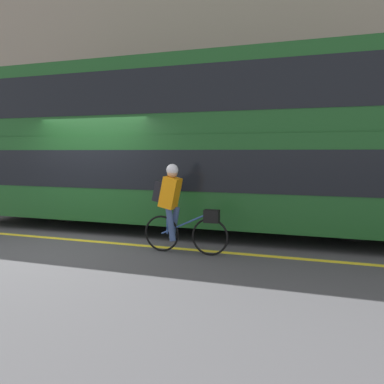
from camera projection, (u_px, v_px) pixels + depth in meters
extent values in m
plane|color=#424244|center=(74.00, 243.00, 7.38)|extent=(80.00, 80.00, 0.00)
cube|color=yellow|center=(81.00, 240.00, 7.60)|extent=(50.00, 0.14, 0.01)
cube|color=#A8A399|center=(167.00, 206.00, 12.04)|extent=(60.00, 1.84, 0.11)
cube|color=gray|center=(178.00, 66.00, 12.56)|extent=(60.00, 0.30, 9.35)
cylinder|color=black|center=(353.00, 216.00, 7.57)|extent=(1.00, 0.30, 1.00)
cylinder|color=black|center=(69.00, 202.00, 9.64)|extent=(1.00, 0.30, 1.00)
cube|color=#194C1E|center=(194.00, 177.00, 8.53)|extent=(10.89, 2.51, 1.82)
cube|color=black|center=(194.00, 168.00, 8.50)|extent=(10.46, 2.53, 0.80)
cube|color=#194C1E|center=(194.00, 101.00, 8.35)|extent=(10.89, 2.41, 1.58)
cube|color=black|center=(194.00, 98.00, 8.34)|extent=(10.46, 2.43, 0.89)
torus|color=black|center=(210.00, 237.00, 6.47)|extent=(0.66, 0.04, 0.66)
torus|color=black|center=(162.00, 233.00, 6.75)|extent=(0.66, 0.04, 0.66)
cylinder|color=#2D4C8C|center=(185.00, 223.00, 6.59)|extent=(0.91, 0.03, 0.45)
cylinder|color=#2D4C8C|center=(167.00, 221.00, 6.69)|extent=(0.03, 0.03, 0.48)
cube|color=black|center=(212.00, 216.00, 6.43)|extent=(0.26, 0.16, 0.22)
cube|color=orange|center=(170.00, 192.00, 6.62)|extent=(0.37, 0.32, 0.58)
cube|color=black|center=(160.00, 191.00, 6.68)|extent=(0.21, 0.26, 0.38)
cylinder|color=#384C7A|center=(174.00, 223.00, 6.75)|extent=(0.21, 0.11, 0.59)
cylinder|color=#384C7A|center=(171.00, 225.00, 6.58)|extent=(0.19, 0.11, 0.59)
sphere|color=tan|center=(172.00, 172.00, 6.57)|extent=(0.19, 0.19, 0.19)
sphere|color=silver|center=(172.00, 170.00, 6.56)|extent=(0.21, 0.21, 0.21)
cylinder|color=#262628|center=(92.00, 187.00, 12.72)|extent=(0.59, 0.59, 0.96)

